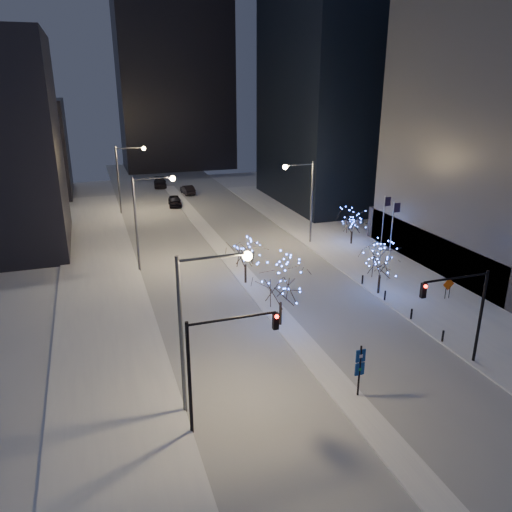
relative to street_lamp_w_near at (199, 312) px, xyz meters
name	(u,v)px	position (x,y,z in m)	size (l,w,h in m)	color
ground	(348,398)	(8.94, -2.00, -6.50)	(160.00, 160.00, 0.00)	white
road	(214,240)	(8.94, 33.00, -6.49)	(20.00, 130.00, 0.02)	#ACB1BB
median	(224,251)	(8.94, 28.00, -6.42)	(2.00, 80.00, 0.15)	white
east_sidewalk	(382,266)	(23.94, 18.00, -6.42)	(10.00, 90.00, 0.15)	white
west_sidewalk	(103,301)	(-5.06, 18.00, -6.42)	(8.00, 90.00, 0.15)	white
filler_west_far	(11,150)	(-17.06, 68.00, 1.50)	(18.00, 16.00, 16.00)	black
horizon_block	(174,70)	(14.94, 90.00, 14.50)	(24.00, 14.00, 42.00)	black
street_lamp_w_near	(199,312)	(0.00, 0.00, 0.00)	(4.40, 0.56, 10.00)	#595E66
street_lamp_w_mid	(146,210)	(0.00, 25.00, 0.00)	(4.40, 0.56, 10.00)	#595E66
street_lamp_w_far	(125,170)	(0.00, 50.00, 0.00)	(4.40, 0.56, 10.00)	#595E66
street_lamp_east	(305,192)	(19.02, 28.00, -0.05)	(3.90, 0.56, 10.00)	#595E66
traffic_signal_west	(217,355)	(0.50, -2.00, -1.74)	(5.26, 0.43, 7.00)	black
traffic_signal_east	(464,304)	(17.88, -1.00, -1.74)	(5.26, 0.43, 7.00)	black
flagpoles	(387,232)	(22.30, 15.25, -1.70)	(1.35, 2.60, 8.00)	silver
bollards	(398,304)	(19.14, 8.00, -5.90)	(0.16, 12.16, 0.90)	black
car_near	(175,201)	(7.44, 52.35, -5.67)	(1.95, 4.85, 1.65)	black
car_mid	(188,190)	(11.14, 60.59, -5.72)	(1.64, 4.71, 1.55)	black
car_far	(160,183)	(7.44, 68.29, -5.70)	(2.25, 5.54, 1.61)	#222227
holiday_tree_median_near	(281,282)	(8.44, 8.57, -2.66)	(4.65, 4.65, 5.78)	black
holiday_tree_median_far	(245,252)	(8.44, 18.00, -3.20)	(3.95, 3.95, 4.69)	black
holiday_tree_plaza_near	(381,260)	(19.44, 11.58, -3.10)	(4.85, 4.85, 5.02)	black
holiday_tree_plaza_far	(353,222)	(24.41, 25.77, -3.60)	(3.71, 3.71, 4.26)	black
wayfinding_sign	(360,366)	(9.56, -2.03, -4.26)	(0.65, 0.13, 3.66)	black
construction_sign	(448,286)	(24.71, 8.50, -5.14)	(1.22, 0.10, 2.01)	black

